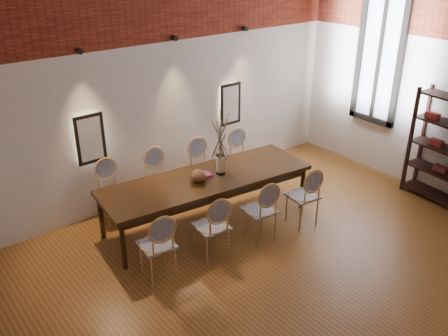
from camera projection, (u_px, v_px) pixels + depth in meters
floor at (328, 299)px, 5.66m from camera, size 7.00×7.00×0.02m
wall_back at (160, 75)px, 7.30m from camera, size 7.00×0.10×4.00m
niche_left at (89, 139)px, 6.80m from camera, size 0.36×0.06×0.66m
niche_right at (229, 104)px, 8.27m from camera, size 0.36×0.06×0.66m
spot_fixture_left at (79, 51)px, 6.24m from camera, size 0.08×0.10×0.08m
spot_fixture_mid at (174, 38)px, 7.09m from camera, size 0.08×0.10×0.08m
spot_fixture_right at (245, 29)px, 7.88m from camera, size 0.08×0.10×0.08m
window_glass at (381, 52)px, 8.10m from camera, size 0.02×0.78×2.38m
window_frame at (380, 52)px, 8.09m from camera, size 0.08×0.90×2.50m
window_mullion at (380, 52)px, 8.09m from camera, size 0.06×0.06×2.40m
dining_table at (207, 200)px, 7.06m from camera, size 3.23×1.36×0.75m
chair_near_a at (157, 244)px, 5.85m from camera, size 0.49×0.49×0.94m
chair_near_b at (211, 226)px, 6.23m from camera, size 0.49×0.49×0.94m
chair_near_c at (260, 210)px, 6.61m from camera, size 0.49×0.49×0.94m
chair_near_d at (303, 196)px, 6.98m from camera, size 0.49×0.49×0.94m
chair_far_a at (113, 193)px, 7.05m from camera, size 0.49×0.49×0.94m
chair_far_b at (160, 180)px, 7.43m from camera, size 0.49×0.49×0.94m
chair_far_c at (204, 169)px, 7.80m from camera, size 0.49×0.49×0.94m
chair_far_d at (243, 159)px, 8.18m from camera, size 0.49×0.49×0.94m
vase at (220, 164)px, 6.94m from camera, size 0.14×0.14×0.30m
dried_branches at (220, 136)px, 6.75m from camera, size 0.50×0.50×0.70m
bowl at (198, 176)px, 6.74m from camera, size 0.24×0.24×0.18m
book at (202, 175)px, 6.93m from camera, size 0.28×0.21×0.03m
shelving_rack at (442, 148)px, 7.51m from camera, size 0.49×1.04×1.80m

